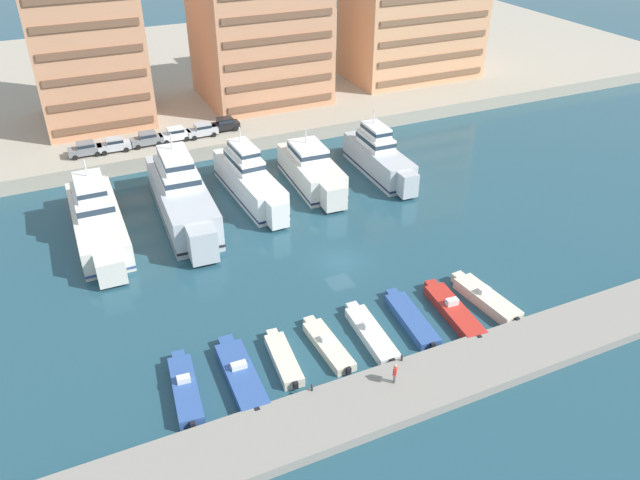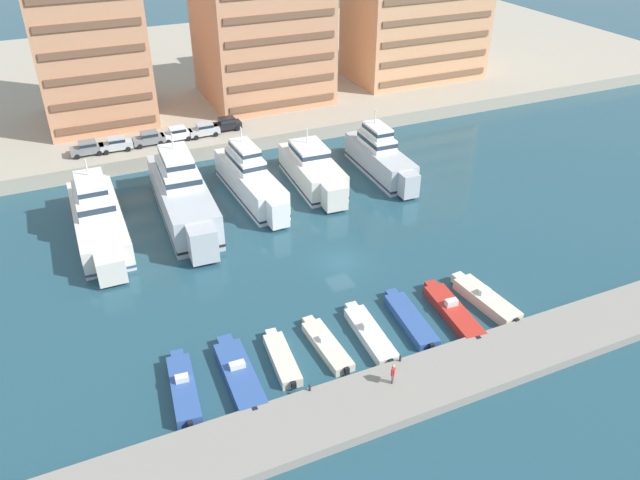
{
  "view_description": "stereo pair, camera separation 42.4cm",
  "coord_description": "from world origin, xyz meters",
  "px_view_note": "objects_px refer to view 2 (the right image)",
  "views": [
    {
      "loc": [
        -23.25,
        -45.81,
        34.43
      ],
      "look_at": [
        -1.81,
        0.92,
        2.5
      ],
      "focal_mm": 35.0,
      "sensor_mm": 36.0,
      "label": 1
    },
    {
      "loc": [
        -22.86,
        -45.99,
        34.43
      ],
      "look_at": [
        -1.81,
        0.92,
        2.5
      ],
      "focal_mm": 35.0,
      "sensor_mm": 36.0,
      "label": 2
    }
  ],
  "objects_px": {
    "motorboat_cream_center_left": "(326,345)",
    "motorboat_red_mid_right": "(453,311)",
    "car_silver_left": "(116,144)",
    "car_grey_mid_left": "(149,138)",
    "yacht_ivory_far_left": "(98,218)",
    "motorboat_cream_mid_left": "(282,358)",
    "car_grey_far_left": "(87,148)",
    "yacht_white_mid_left": "(250,179)",
    "yacht_silver_left": "(183,195)",
    "yacht_silver_center": "(380,157)",
    "motorboat_blue_center_right": "(410,319)",
    "car_silver_center": "(204,129)",
    "motorboat_blue_far_left": "(184,388)",
    "motorboat_white_center": "(370,333)",
    "car_black_center_right": "(226,124)",
    "motorboat_cream_right": "(485,299)",
    "motorboat_blue_left": "(239,374)",
    "car_white_center_left": "(177,133)",
    "pedestrian_near_edge": "(393,372)",
    "yacht_ivory_center_left": "(313,170)"
  },
  "relations": [
    {
      "from": "motorboat_cream_right",
      "to": "car_black_center_right",
      "type": "xyz_separation_m",
      "value": [
        -10.28,
        44.73,
        2.35
      ]
    },
    {
      "from": "yacht_silver_left",
      "to": "car_black_center_right",
      "type": "height_order",
      "value": "yacht_silver_left"
    },
    {
      "from": "car_grey_far_left",
      "to": "car_silver_center",
      "type": "relative_size",
      "value": 1.0
    },
    {
      "from": "motorboat_red_mid_right",
      "to": "motorboat_cream_right",
      "type": "relative_size",
      "value": 1.08
    },
    {
      "from": "motorboat_blue_center_right",
      "to": "motorboat_red_mid_right",
      "type": "relative_size",
      "value": 0.95
    },
    {
      "from": "yacht_ivory_far_left",
      "to": "motorboat_blue_left",
      "type": "xyz_separation_m",
      "value": [
        6.79,
        -26.27,
        -1.71
      ]
    },
    {
      "from": "car_grey_far_left",
      "to": "car_grey_mid_left",
      "type": "distance_m",
      "value": 7.74
    },
    {
      "from": "yacht_silver_left",
      "to": "motorboat_red_mid_right",
      "type": "distance_m",
      "value": 31.93
    },
    {
      "from": "motorboat_cream_mid_left",
      "to": "car_grey_far_left",
      "type": "xyz_separation_m",
      "value": [
        -9.34,
        43.57,
        2.47
      ]
    },
    {
      "from": "yacht_white_mid_left",
      "to": "yacht_ivory_center_left",
      "type": "height_order",
      "value": "yacht_white_mid_left"
    },
    {
      "from": "yacht_ivory_far_left",
      "to": "pedestrian_near_edge",
      "type": "height_order",
      "value": "yacht_ivory_far_left"
    },
    {
      "from": "car_white_center_left",
      "to": "car_grey_mid_left",
      "type": "bearing_deg",
      "value": -179.25
    },
    {
      "from": "motorboat_cream_center_left",
      "to": "motorboat_red_mid_right",
      "type": "height_order",
      "value": "motorboat_red_mid_right"
    },
    {
      "from": "yacht_silver_center",
      "to": "car_grey_far_left",
      "type": "relative_size",
      "value": 3.81
    },
    {
      "from": "motorboat_blue_center_right",
      "to": "motorboat_cream_mid_left",
      "type": "bearing_deg",
      "value": -179.5
    },
    {
      "from": "motorboat_cream_mid_left",
      "to": "pedestrian_near_edge",
      "type": "relative_size",
      "value": 3.88
    },
    {
      "from": "yacht_silver_center",
      "to": "motorboat_cream_center_left",
      "type": "xyz_separation_m",
      "value": [
        -19.85,
        -27.1,
        -1.82
      ]
    },
    {
      "from": "motorboat_cream_mid_left",
      "to": "car_silver_center",
      "type": "xyz_separation_m",
      "value": [
        5.79,
        43.61,
        2.47
      ]
    },
    {
      "from": "car_silver_left",
      "to": "car_silver_center",
      "type": "distance_m",
      "value": 11.6
    },
    {
      "from": "motorboat_white_center",
      "to": "car_black_center_right",
      "type": "xyz_separation_m",
      "value": [
        1.31,
        44.56,
        2.45
      ]
    },
    {
      "from": "motorboat_cream_center_left",
      "to": "car_black_center_right",
      "type": "bearing_deg",
      "value": 83.34
    },
    {
      "from": "car_silver_center",
      "to": "car_grey_mid_left",
      "type": "bearing_deg",
      "value": 179.92
    },
    {
      "from": "yacht_silver_left",
      "to": "yacht_white_mid_left",
      "type": "distance_m",
      "value": 8.4
    },
    {
      "from": "motorboat_cream_mid_left",
      "to": "car_grey_far_left",
      "type": "distance_m",
      "value": 44.63
    },
    {
      "from": "motorboat_blue_center_right",
      "to": "car_black_center_right",
      "type": "distance_m",
      "value": 44.42
    },
    {
      "from": "car_white_center_left",
      "to": "car_silver_center",
      "type": "height_order",
      "value": "same"
    },
    {
      "from": "yacht_ivory_center_left",
      "to": "motorboat_red_mid_right",
      "type": "distance_m",
      "value": 28.36
    },
    {
      "from": "motorboat_cream_center_left",
      "to": "motorboat_blue_left",
      "type": "bearing_deg",
      "value": -177.33
    },
    {
      "from": "motorboat_cream_right",
      "to": "yacht_ivory_far_left",
      "type": "bearing_deg",
      "value": 138.53
    },
    {
      "from": "motorboat_blue_far_left",
      "to": "car_grey_far_left",
      "type": "bearing_deg",
      "value": 91.89
    },
    {
      "from": "yacht_white_mid_left",
      "to": "yacht_ivory_center_left",
      "type": "relative_size",
      "value": 1.14
    },
    {
      "from": "yacht_ivory_far_left",
      "to": "yacht_silver_center",
      "type": "bearing_deg",
      "value": 1.99
    },
    {
      "from": "yacht_silver_center",
      "to": "car_grey_far_left",
      "type": "distance_m",
      "value": 36.96
    },
    {
      "from": "car_silver_left",
      "to": "car_grey_mid_left",
      "type": "xyz_separation_m",
      "value": [
        4.21,
        0.17,
        0.0
      ]
    },
    {
      "from": "car_silver_left",
      "to": "yacht_ivory_far_left",
      "type": "bearing_deg",
      "value": -104.8
    },
    {
      "from": "car_grey_far_left",
      "to": "car_silver_center",
      "type": "height_order",
      "value": "same"
    },
    {
      "from": "yacht_white_mid_left",
      "to": "yacht_silver_left",
      "type": "bearing_deg",
      "value": -169.37
    },
    {
      "from": "yacht_silver_center",
      "to": "motorboat_white_center",
      "type": "relative_size",
      "value": 1.91
    },
    {
      "from": "yacht_white_mid_left",
      "to": "car_silver_left",
      "type": "height_order",
      "value": "yacht_white_mid_left"
    },
    {
      "from": "yacht_silver_center",
      "to": "car_grey_mid_left",
      "type": "bearing_deg",
      "value": 147.02
    },
    {
      "from": "motorboat_cream_right",
      "to": "car_white_center_left",
      "type": "relative_size",
      "value": 1.97
    },
    {
      "from": "car_grey_mid_left",
      "to": "motorboat_blue_far_left",
      "type": "bearing_deg",
      "value": -98.19
    },
    {
      "from": "yacht_silver_left",
      "to": "yacht_ivory_center_left",
      "type": "height_order",
      "value": "yacht_silver_left"
    },
    {
      "from": "motorboat_blue_far_left",
      "to": "car_grey_far_left",
      "type": "relative_size",
      "value": 1.94
    },
    {
      "from": "yacht_silver_left",
      "to": "motorboat_cream_center_left",
      "type": "height_order",
      "value": "yacht_silver_left"
    },
    {
      "from": "motorboat_blue_center_right",
      "to": "car_black_center_right",
      "type": "bearing_deg",
      "value": 93.6
    },
    {
      "from": "motorboat_blue_far_left",
      "to": "motorboat_red_mid_right",
      "type": "xyz_separation_m",
      "value": [
        23.67,
        -0.45,
        -0.06
      ]
    },
    {
      "from": "yacht_silver_center",
      "to": "car_silver_left",
      "type": "relative_size",
      "value": 3.79
    },
    {
      "from": "yacht_ivory_far_left",
      "to": "car_silver_left",
      "type": "distance_m",
      "value": 18.1
    },
    {
      "from": "car_grey_far_left",
      "to": "motorboat_cream_mid_left",
      "type": "bearing_deg",
      "value": -77.9
    }
  ]
}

